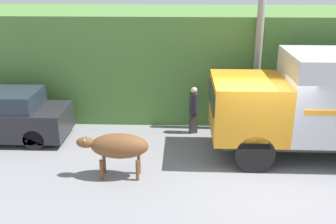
# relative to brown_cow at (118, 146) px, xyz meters

# --- Properties ---
(ground_plane) EXTENTS (60.00, 60.00, 0.00)m
(ground_plane) POSITION_rel_brown_cow_xyz_m (3.84, 0.33, -0.89)
(ground_plane) COLOR gray
(hillside_embankment) EXTENTS (32.00, 5.01, 3.81)m
(hillside_embankment) POSITION_rel_brown_cow_xyz_m (3.84, 6.26, 1.02)
(hillside_embankment) COLOR #4C7A38
(hillside_embankment) RESTS_ON ground_plane
(building_backdrop) EXTENTS (5.08, 2.70, 3.39)m
(building_backdrop) POSITION_rel_brown_cow_xyz_m (0.11, 5.28, 0.82)
(building_backdrop) COLOR #B2BCAD
(building_backdrop) RESTS_ON ground_plane
(brown_cow) EXTENTS (1.91, 0.67, 1.24)m
(brown_cow) POSITION_rel_brown_cow_xyz_m (0.00, 0.00, 0.00)
(brown_cow) COLOR brown
(brown_cow) RESTS_ON ground_plane
(parked_suv) EXTENTS (4.35, 1.75, 1.64)m
(parked_suv) POSITION_rel_brown_cow_xyz_m (-4.19, 2.34, -0.10)
(parked_suv) COLOR #232328
(parked_suv) RESTS_ON ground_plane
(pedestrian_on_hill) EXTENTS (0.38, 0.38, 1.62)m
(pedestrian_on_hill) POSITION_rel_brown_cow_xyz_m (2.07, 3.11, 0.01)
(pedestrian_on_hill) COLOR #38332D
(pedestrian_on_hill) RESTS_ON ground_plane
(utility_pole) EXTENTS (0.90, 0.24, 5.80)m
(utility_pole) POSITION_rel_brown_cow_xyz_m (4.15, 3.54, 2.12)
(utility_pole) COLOR gray
(utility_pole) RESTS_ON ground_plane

